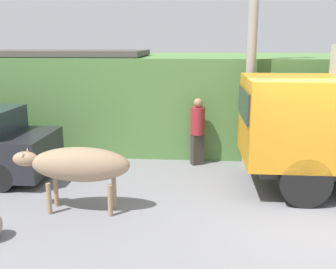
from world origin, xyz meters
The scene contains 6 objects.
ground_plane centered at (0.00, 0.00, 0.00)m, with size 60.00×60.00×0.00m, color gray.
hillside_embankment centered at (0.00, 6.47, 1.38)m, with size 32.00×6.00×2.75m.
building_backdrop centered at (-6.72, 4.99, 1.48)m, with size 5.90×2.70×2.93m.
brown_cow centered at (-4.34, -0.04, 0.93)m, with size 2.25×0.66×1.27m.
pedestrian_on_hill centered at (-2.12, 3.12, 0.97)m, with size 0.49×0.49×1.77m.
utility_pole centered at (-0.82, 3.13, 3.42)m, with size 0.90×0.24×6.62m.
Camera 1 is at (-2.08, -6.93, 3.18)m, focal length 42.00 mm.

